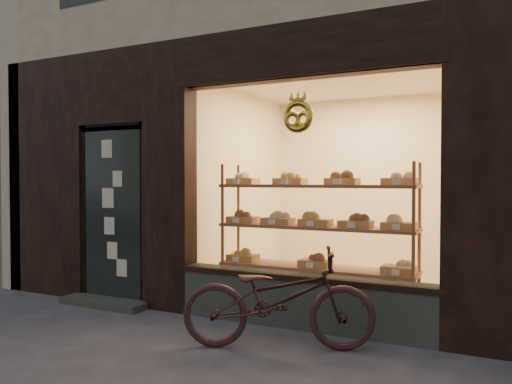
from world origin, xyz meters
The scene contains 2 objects.
display_shelf centered at (0.45, 2.55, 0.87)m, with size 2.20×0.45×1.70m.
bicycle centered at (0.49, 1.43, 0.45)m, with size 0.60×1.73×0.91m, color #341B1C.
Camera 1 is at (2.29, -2.64, 1.52)m, focal length 35.00 mm.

